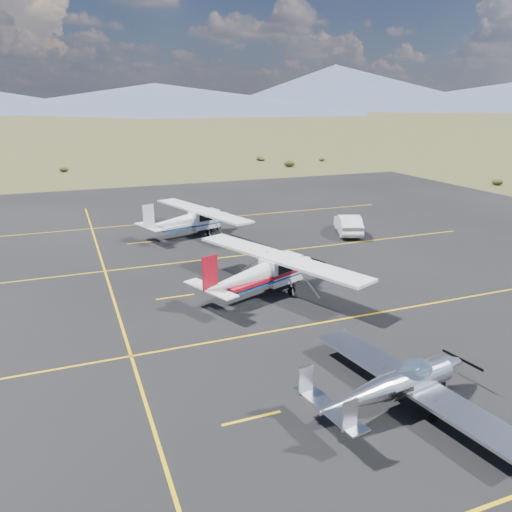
{
  "coord_description": "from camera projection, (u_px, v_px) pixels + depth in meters",
  "views": [
    {
      "loc": [
        -7.81,
        -16.19,
        9.67
      ],
      "look_at": [
        1.57,
        7.82,
        1.6
      ],
      "focal_mm": 35.0,
      "sensor_mm": 36.0,
      "label": 1
    }
  ],
  "objects": [
    {
      "name": "ground",
      "position": [
        290.0,
        352.0,
        19.99
      ],
      "size": [
        1600.0,
        1600.0,
        0.0
      ],
      "primitive_type": "plane",
      "color": "#383D1C",
      "rests_on": "ground"
    },
    {
      "name": "apron",
      "position": [
        234.0,
        293.0,
        26.21
      ],
      "size": [
        72.0,
        72.0,
        0.02
      ],
      "primitive_type": "cube",
      "color": "black",
      "rests_on": "ground"
    },
    {
      "name": "aircraft_low_wing",
      "position": [
        399.0,
        384.0,
        16.15
      ],
      "size": [
        6.21,
        8.58,
        1.86
      ],
      "rotation": [
        0.0,
        0.0,
        0.16
      ],
      "color": "silver",
      "rests_on": "apron"
    },
    {
      "name": "aircraft_cessna",
      "position": [
        263.0,
        271.0,
        25.58
      ],
      "size": [
        8.03,
        10.95,
        2.85
      ],
      "rotation": [
        0.0,
        0.0,
        0.39
      ],
      "color": "white",
      "rests_on": "apron"
    },
    {
      "name": "aircraft_plain",
      "position": [
        190.0,
        219.0,
        36.97
      ],
      "size": [
        7.45,
        10.75,
        2.75
      ],
      "rotation": [
        0.0,
        0.0,
        0.32
      ],
      "color": "white",
      "rests_on": "apron"
    },
    {
      "name": "sedan",
      "position": [
        348.0,
        224.0,
        37.56
      ],
      "size": [
        3.14,
        4.77,
        1.48
      ],
      "primitive_type": "imported",
      "rotation": [
        0.0,
        0.0,
        2.76
      ],
      "color": "white",
      "rests_on": "apron"
    }
  ]
}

